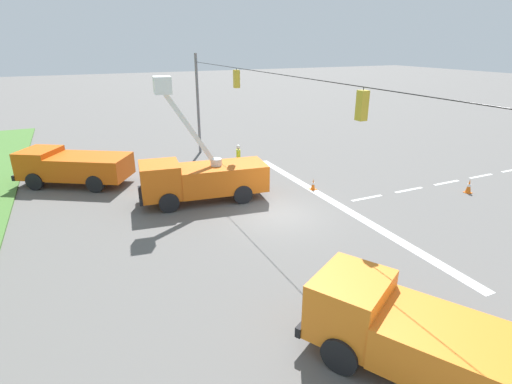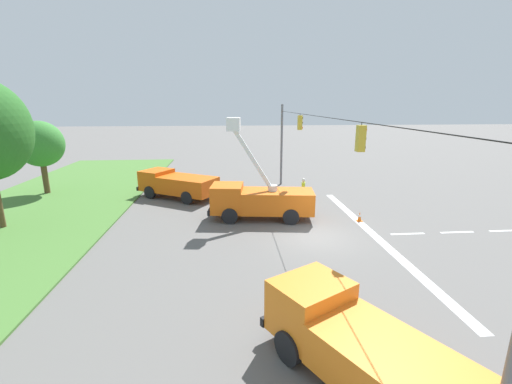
{
  "view_description": "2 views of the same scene",
  "coord_description": "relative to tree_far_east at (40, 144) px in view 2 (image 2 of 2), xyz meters",
  "views": [
    {
      "loc": [
        -15.76,
        8.53,
        7.95
      ],
      "look_at": [
        -0.28,
        1.41,
        1.51
      ],
      "focal_mm": 28.0,
      "sensor_mm": 36.0,
      "label": 1
    },
    {
      "loc": [
        -17.62,
        4.86,
        7.26
      ],
      "look_at": [
        2.16,
        3.22,
        2.11
      ],
      "focal_mm": 24.0,
      "sensor_mm": 36.0,
      "label": 2
    }
  ],
  "objects": [
    {
      "name": "ground_plane",
      "position": [
        -11.07,
        -19.79,
        -4.1
      ],
      "size": [
        200.0,
        200.0,
        0.0
      ],
      "primitive_type": "plane",
      "color": "#605E5B"
    },
    {
      "name": "utility_truck_bucket_lift",
      "position": [
        -7.67,
        -16.88,
        -2.74
      ],
      "size": [
        3.02,
        6.86,
        6.43
      ],
      "color": "orange",
      "rests_on": "ground"
    },
    {
      "name": "utility_truck_support_near",
      "position": [
        -21.31,
        -18.25,
        -2.97
      ],
      "size": [
        6.38,
        5.0,
        2.14
      ],
      "color": "orange",
      "rests_on": "ground"
    },
    {
      "name": "traffic_cone_foreground_left",
      "position": [
        -8.7,
        -23.2,
        -3.8
      ],
      "size": [
        0.36,
        0.36,
        0.63
      ],
      "color": "orange",
      "rests_on": "ground"
    },
    {
      "name": "tree_far_east",
      "position": [
        0.0,
        0.0,
        0.0
      ],
      "size": [
        3.33,
        3.64,
        5.95
      ],
      "color": "brown",
      "rests_on": "ground"
    },
    {
      "name": "lane_markings",
      "position": [
        -11.07,
        -24.62,
        -4.1
      ],
      "size": [
        17.6,
        15.25,
        0.01
      ],
      "color": "silver",
      "rests_on": "ground"
    },
    {
      "name": "utility_truck_support_far",
      "position": [
        -2.04,
        -10.88,
        -2.95
      ],
      "size": [
        5.4,
        6.71,
        2.07
      ],
      "color": "#D6560F",
      "rests_on": "ground"
    },
    {
      "name": "signal_gantry",
      "position": [
        -11.07,
        -19.79,
        0.15
      ],
      "size": [
        26.2,
        0.33,
        7.2
      ],
      "color": "slate",
      "rests_on": "ground"
    },
    {
      "name": "road_worker",
      "position": [
        -3.72,
        -20.63,
        -3.1
      ],
      "size": [
        0.63,
        0.35,
        1.77
      ],
      "color": "#383842",
      "rests_on": "ground"
    }
  ]
}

